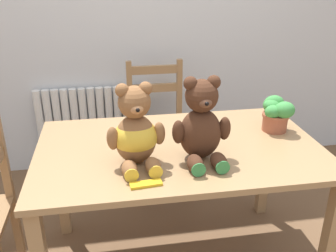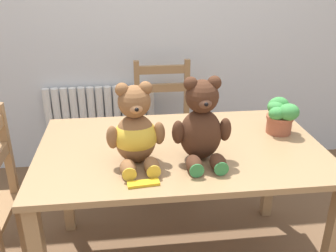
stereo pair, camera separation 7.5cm
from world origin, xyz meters
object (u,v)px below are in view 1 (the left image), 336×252
object	(u,v)px
teddy_bear_right	(201,125)
chocolate_bar	(146,184)
teddy_bear_left	(136,133)
potted_plant	(277,113)
wooden_chair_behind	(158,127)

from	to	relation	value
teddy_bear_right	chocolate_bar	bearing A→B (deg)	33.75
teddy_bear_left	potted_plant	distance (m)	0.82
teddy_bear_left	teddy_bear_right	xyz separation A→B (m)	(0.30, -0.00, 0.02)
teddy_bear_right	potted_plant	world-z (taller)	teddy_bear_right
wooden_chair_behind	chocolate_bar	size ratio (longest dim) A/B	7.06
teddy_bear_left	chocolate_bar	distance (m)	0.25
teddy_bear_left	teddy_bear_right	world-z (taller)	teddy_bear_right
wooden_chair_behind	teddy_bear_left	xyz separation A→B (m)	(-0.24, -1.01, 0.43)
chocolate_bar	potted_plant	bearing A→B (deg)	30.01
teddy_bear_right	potted_plant	size ratio (longest dim) A/B	2.11
teddy_bear_right	chocolate_bar	size ratio (longest dim) A/B	2.96
teddy_bear_right	chocolate_bar	xyz separation A→B (m)	(-0.28, -0.19, -0.16)
teddy_bear_right	chocolate_bar	distance (m)	0.38
teddy_bear_left	potted_plant	world-z (taller)	teddy_bear_left
wooden_chair_behind	chocolate_bar	world-z (taller)	wooden_chair_behind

